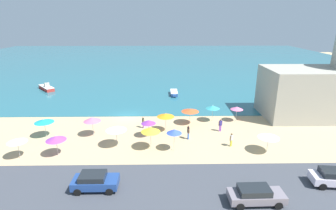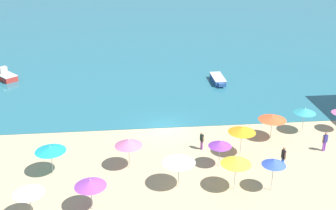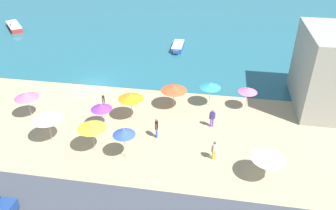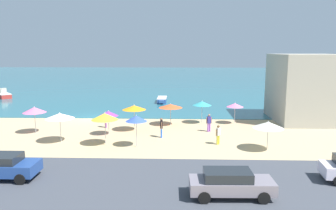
{
  "view_description": "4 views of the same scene",
  "coord_description": "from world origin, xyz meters",
  "px_view_note": "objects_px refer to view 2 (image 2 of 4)",
  "views": [
    {
      "loc": [
        5.58,
        -37.48,
        14.19
      ],
      "look_at": [
        6.23,
        0.76,
        1.58
      ],
      "focal_mm": 28.0,
      "sensor_mm": 36.0,
      "label": 1
    },
    {
      "loc": [
        -3.22,
        -35.58,
        17.59
      ],
      "look_at": [
        0.46,
        1.52,
        1.7
      ],
      "focal_mm": 45.0,
      "sensor_mm": 36.0,
      "label": 2
    },
    {
      "loc": [
        13.13,
        -29.6,
        16.51
      ],
      "look_at": [
        8.95,
        -4.44,
        1.06
      ],
      "focal_mm": 35.0,
      "sensor_mm": 36.0,
      "label": 3
    },
    {
      "loc": [
        10.15,
        -36.46,
        7.77
      ],
      "look_at": [
        8.85,
        1.58,
        1.36
      ],
      "focal_mm": 35.0,
      "sensor_mm": 36.0,
      "label": 4
    }
  ],
  "objects_px": {
    "beach_umbrella_0": "(179,160)",
    "bather_0": "(283,157)",
    "beach_umbrella_5": "(272,118)",
    "beach_umbrella_9": "(236,160)",
    "beach_umbrella_12": "(274,162)",
    "beach_umbrella_8": "(90,183)",
    "bather_3": "(325,141)",
    "beach_umbrella_11": "(129,143)",
    "beach_umbrella_4": "(50,149)",
    "bather_2": "(202,140)",
    "beach_umbrella_7": "(305,111)",
    "skiff_offshore": "(218,79)",
    "beach_umbrella_2": "(220,143)",
    "beach_umbrella_10": "(28,191)",
    "skiff_nearshore": "(2,75)",
    "beach_umbrella_6": "(242,130)"
  },
  "relations": [
    {
      "from": "bather_0",
      "to": "beach_umbrella_0",
      "type": "bearing_deg",
      "value": -167.98
    },
    {
      "from": "beach_umbrella_9",
      "to": "bather_2",
      "type": "relative_size",
      "value": 1.7
    },
    {
      "from": "beach_umbrella_5",
      "to": "beach_umbrella_12",
      "type": "xyz_separation_m",
      "value": [
        -2.55,
        -7.84,
        0.3
      ]
    },
    {
      "from": "beach_umbrella_4",
      "to": "beach_umbrella_5",
      "type": "xyz_separation_m",
      "value": [
        18.57,
        3.99,
        -0.09
      ]
    },
    {
      "from": "bather_0",
      "to": "beach_umbrella_12",
      "type": "bearing_deg",
      "value": -122.84
    },
    {
      "from": "beach_umbrella_0",
      "to": "beach_umbrella_9",
      "type": "height_order",
      "value": "beach_umbrella_9"
    },
    {
      "from": "beach_umbrella_8",
      "to": "bather_3",
      "type": "height_order",
      "value": "beach_umbrella_8"
    },
    {
      "from": "beach_umbrella_7",
      "to": "skiff_offshore",
      "type": "bearing_deg",
      "value": 109.73
    },
    {
      "from": "beach_umbrella_7",
      "to": "bather_0",
      "type": "relative_size",
      "value": 1.37
    },
    {
      "from": "beach_umbrella_0",
      "to": "beach_umbrella_9",
      "type": "xyz_separation_m",
      "value": [
        3.98,
        -0.72,
        0.12
      ]
    },
    {
      "from": "skiff_nearshore",
      "to": "skiff_offshore",
      "type": "distance_m",
      "value": 26.96
    },
    {
      "from": "beach_umbrella_0",
      "to": "bather_3",
      "type": "relative_size",
      "value": 1.5
    },
    {
      "from": "beach_umbrella_2",
      "to": "bather_2",
      "type": "xyz_separation_m",
      "value": [
        -0.9,
        2.85,
        -1.11
      ]
    },
    {
      "from": "beach_umbrella_10",
      "to": "skiff_nearshore",
      "type": "xyz_separation_m",
      "value": [
        -9.15,
        28.46,
        -1.58
      ]
    },
    {
      "from": "beach_umbrella_8",
      "to": "beach_umbrella_2",
      "type": "bearing_deg",
      "value": 25.43
    },
    {
      "from": "beach_umbrella_12",
      "to": "bather_0",
      "type": "xyz_separation_m",
      "value": [
        1.86,
        2.88,
        -1.32
      ]
    },
    {
      "from": "beach_umbrella_6",
      "to": "bather_2",
      "type": "bearing_deg",
      "value": 158.31
    },
    {
      "from": "bather_0",
      "to": "bather_2",
      "type": "height_order",
      "value": "bather_0"
    },
    {
      "from": "beach_umbrella_10",
      "to": "beach_umbrella_0",
      "type": "bearing_deg",
      "value": 14.19
    },
    {
      "from": "beach_umbrella_7",
      "to": "bather_3",
      "type": "relative_size",
      "value": 1.43
    },
    {
      "from": "beach_umbrella_11",
      "to": "skiff_nearshore",
      "type": "relative_size",
      "value": 0.51
    },
    {
      "from": "beach_umbrella_6",
      "to": "beach_umbrella_7",
      "type": "xyz_separation_m",
      "value": [
        6.77,
        3.5,
        -0.12
      ]
    },
    {
      "from": "beach_umbrella_0",
      "to": "beach_umbrella_2",
      "type": "height_order",
      "value": "beach_umbrella_0"
    },
    {
      "from": "beach_umbrella_12",
      "to": "bather_2",
      "type": "xyz_separation_m",
      "value": [
        -3.95,
        6.49,
        -1.43
      ]
    },
    {
      "from": "beach_umbrella_6",
      "to": "bather_3",
      "type": "xyz_separation_m",
      "value": [
        7.21,
        -0.09,
        -1.32
      ]
    },
    {
      "from": "bather_0",
      "to": "beach_umbrella_10",
      "type": "bearing_deg",
      "value": -166.8
    },
    {
      "from": "beach_umbrella_5",
      "to": "skiff_offshore",
      "type": "distance_m",
      "value": 15.05
    },
    {
      "from": "bather_0",
      "to": "bather_2",
      "type": "bearing_deg",
      "value": 148.19
    },
    {
      "from": "beach_umbrella_4",
      "to": "beach_umbrella_5",
      "type": "bearing_deg",
      "value": 12.12
    },
    {
      "from": "beach_umbrella_0",
      "to": "beach_umbrella_8",
      "type": "relative_size",
      "value": 1.1
    },
    {
      "from": "beach_umbrella_2",
      "to": "beach_umbrella_7",
      "type": "bearing_deg",
      "value": 29.88
    },
    {
      "from": "bather_3",
      "to": "beach_umbrella_2",
      "type": "bearing_deg",
      "value": -170.65
    },
    {
      "from": "beach_umbrella_11",
      "to": "bather_0",
      "type": "height_order",
      "value": "beach_umbrella_11"
    },
    {
      "from": "beach_umbrella_9",
      "to": "beach_umbrella_11",
      "type": "relative_size",
      "value": 1.08
    },
    {
      "from": "beach_umbrella_4",
      "to": "beach_umbrella_12",
      "type": "height_order",
      "value": "beach_umbrella_12"
    },
    {
      "from": "beach_umbrella_0",
      "to": "beach_umbrella_12",
      "type": "xyz_separation_m",
      "value": [
        6.61,
        -1.08,
        0.05
      ]
    },
    {
      "from": "beach_umbrella_9",
      "to": "beach_umbrella_8",
      "type": "bearing_deg",
      "value": -172.59
    },
    {
      "from": "beach_umbrella_12",
      "to": "beach_umbrella_0",
      "type": "bearing_deg",
      "value": 170.74
    },
    {
      "from": "beach_umbrella_0",
      "to": "bather_0",
      "type": "distance_m",
      "value": 8.76
    },
    {
      "from": "beach_umbrella_11",
      "to": "beach_umbrella_12",
      "type": "xyz_separation_m",
      "value": [
        10.14,
        -4.12,
        0.11
      ]
    },
    {
      "from": "beach_umbrella_8",
      "to": "skiff_offshore",
      "type": "xyz_separation_m",
      "value": [
        13.59,
        23.66,
        -1.64
      ]
    },
    {
      "from": "beach_umbrella_4",
      "to": "bather_0",
      "type": "relative_size",
      "value": 1.33
    },
    {
      "from": "beach_umbrella_0",
      "to": "beach_umbrella_4",
      "type": "height_order",
      "value": "beach_umbrella_0"
    },
    {
      "from": "beach_umbrella_4",
      "to": "bather_2",
      "type": "bearing_deg",
      "value": 12.32
    },
    {
      "from": "beach_umbrella_0",
      "to": "beach_umbrella_8",
      "type": "bearing_deg",
      "value": -161.6
    },
    {
      "from": "bather_2",
      "to": "bather_3",
      "type": "height_order",
      "value": "bather_3"
    },
    {
      "from": "beach_umbrella_5",
      "to": "beach_umbrella_9",
      "type": "bearing_deg",
      "value": -124.7
    },
    {
      "from": "bather_0",
      "to": "skiff_nearshore",
      "type": "relative_size",
      "value": 0.36
    },
    {
      "from": "beach_umbrella_7",
      "to": "bather_0",
      "type": "xyz_separation_m",
      "value": [
        -4.01,
        -5.89,
        -1.16
      ]
    },
    {
      "from": "beach_umbrella_4",
      "to": "beach_umbrella_5",
      "type": "distance_m",
      "value": 18.99
    }
  ]
}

